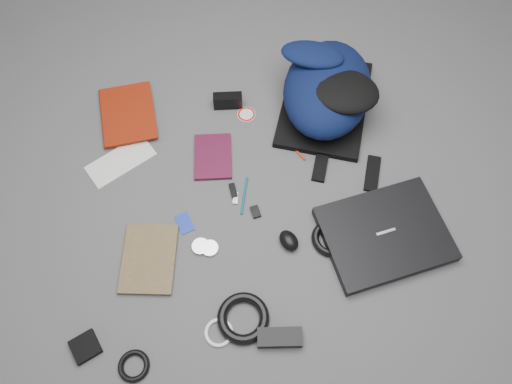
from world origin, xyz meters
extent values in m
plane|color=#4F4F51|center=(0.00, 0.00, 0.00)|extent=(4.00, 4.00, 0.00)
cube|color=black|center=(0.38, -0.24, 0.02)|extent=(0.42, 0.34, 0.04)
imported|color=maroon|center=(-0.50, 0.43, 0.01)|extent=(0.20, 0.27, 0.03)
imported|color=#BE960D|center=(-0.47, -0.14, 0.01)|extent=(0.22, 0.27, 0.02)
cube|color=silver|center=(-0.45, 0.24, 0.00)|extent=(0.26, 0.20, 0.00)
cube|color=#3B0B1F|center=(-0.12, 0.18, 0.01)|extent=(0.16, 0.21, 0.01)
cube|color=black|center=(-0.02, 0.40, 0.03)|extent=(0.11, 0.06, 0.06)
cylinder|color=white|center=(0.04, 0.34, 0.00)|extent=(0.07, 0.07, 0.00)
cylinder|color=#0B536A|center=(-0.04, 0.00, 0.00)|extent=(0.06, 0.14, 0.01)
cylinder|color=#B32E0D|center=(0.17, 0.16, 0.00)|extent=(0.07, 0.13, 0.01)
cube|color=#1532A4|center=(-0.26, -0.05, 0.00)|extent=(0.06, 0.08, 0.00)
cube|color=black|center=(-0.07, 0.03, 0.01)|extent=(0.02, 0.06, 0.01)
cube|color=#A6A5A8|center=(-0.07, 0.00, 0.00)|extent=(0.03, 0.05, 0.01)
cube|color=black|center=(-0.02, -0.07, 0.01)|extent=(0.03, 0.05, 0.01)
ellipsoid|color=black|center=(0.07, -0.20, 0.02)|extent=(0.08, 0.09, 0.04)
cylinder|color=silver|center=(-0.19, -0.16, 0.01)|extent=(0.06, 0.06, 0.01)
cylinder|color=silver|center=(-0.22, -0.15, 0.01)|extent=(0.06, 0.06, 0.01)
torus|color=black|center=(0.21, -0.22, 0.01)|extent=(0.17, 0.17, 0.03)
cube|color=black|center=(-0.04, -0.49, 0.02)|extent=(0.14, 0.08, 0.03)
torus|color=black|center=(-0.13, -0.41, 0.02)|extent=(0.20, 0.20, 0.03)
cube|color=black|center=(-0.61, -0.39, 0.01)|extent=(0.10, 0.10, 0.02)
torus|color=black|center=(-0.47, -0.48, 0.01)|extent=(0.12, 0.12, 0.02)
torus|color=white|center=(-0.21, -0.44, 0.01)|extent=(0.10, 0.10, 0.01)
camera|label=1|loc=(-0.17, -0.77, 1.55)|focal=35.00mm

